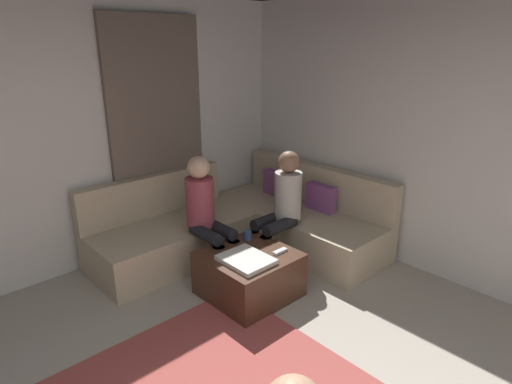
% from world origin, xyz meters
% --- Properties ---
extents(wall_back, '(6.00, 0.12, 2.70)m').
position_xyz_m(wall_back, '(0.00, 2.94, 1.35)').
color(wall_back, silver).
rests_on(wall_back, ground_plane).
extents(wall_left, '(0.12, 6.00, 2.70)m').
position_xyz_m(wall_left, '(-2.94, 0.00, 1.35)').
color(wall_left, silver).
rests_on(wall_left, ground_plane).
extents(curtain_panel, '(0.06, 1.10, 2.50)m').
position_xyz_m(curtain_panel, '(-2.84, 1.30, 1.25)').
color(curtain_panel, '#726659').
rests_on(curtain_panel, ground_plane).
extents(sectional_couch, '(2.10, 2.55, 0.87)m').
position_xyz_m(sectional_couch, '(-2.08, 1.88, 0.28)').
color(sectional_couch, '#C6B593').
rests_on(sectional_couch, ground_plane).
extents(ottoman, '(0.76, 0.76, 0.42)m').
position_xyz_m(ottoman, '(-1.34, 1.27, 0.21)').
color(ottoman, '#4C2D1E').
rests_on(ottoman, ground_plane).
extents(folded_blanket, '(0.44, 0.36, 0.04)m').
position_xyz_m(folded_blanket, '(-1.24, 1.15, 0.44)').
color(folded_blanket, white).
rests_on(folded_blanket, ottoman).
extents(coffee_mug, '(0.08, 0.08, 0.10)m').
position_xyz_m(coffee_mug, '(-1.56, 1.45, 0.47)').
color(coffee_mug, '#334C72').
rests_on(coffee_mug, ottoman).
extents(game_remote, '(0.05, 0.15, 0.02)m').
position_xyz_m(game_remote, '(-1.16, 1.49, 0.43)').
color(game_remote, white).
rests_on(game_remote, ottoman).
extents(person_on_couch_back, '(0.30, 0.60, 1.20)m').
position_xyz_m(person_on_couch_back, '(-1.58, 1.93, 0.66)').
color(person_on_couch_back, black).
rests_on(person_on_couch_back, ground_plane).
extents(person_on_couch_side, '(0.60, 0.30, 1.20)m').
position_xyz_m(person_on_couch_side, '(-1.93, 1.25, 0.66)').
color(person_on_couch_side, black).
rests_on(person_on_couch_side, ground_plane).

